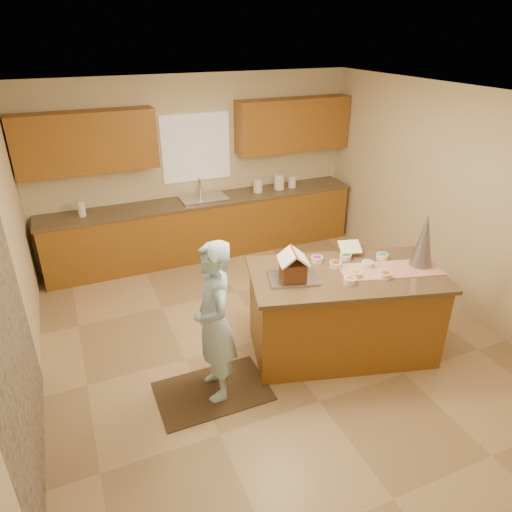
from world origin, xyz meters
name	(u,v)px	position (x,y,z in m)	size (l,w,h in m)	color
floor	(270,337)	(0.00, 0.00, 0.00)	(5.50, 5.50, 0.00)	tan
ceiling	(275,98)	(0.00, 0.00, 2.70)	(5.50, 5.50, 0.00)	silver
wall_back	(197,167)	(0.00, 2.75, 1.35)	(5.50, 5.50, 0.00)	beige
wall_front	(480,412)	(0.00, -2.75, 1.35)	(5.50, 5.50, 0.00)	beige
wall_left	(9,278)	(-2.50, 0.00, 1.35)	(5.50, 5.50, 0.00)	beige
wall_right	(455,201)	(2.50, 0.00, 1.35)	(5.50, 5.50, 0.00)	beige
stone_accent	(10,339)	(-2.48, -0.80, 1.25)	(2.50, 2.50, 0.00)	gray
window_curtain	(196,148)	(0.00, 2.72, 1.65)	(1.05, 0.03, 1.00)	white
back_counter_base	(205,228)	(0.00, 2.45, 0.44)	(4.80, 0.60, 0.88)	brown
back_counter_top	(204,201)	(0.00, 2.45, 0.90)	(4.85, 0.63, 0.04)	brown
upper_cabinet_left	(86,142)	(-1.55, 2.57, 1.90)	(1.85, 0.35, 0.80)	#8A5E1D
upper_cabinet_right	(293,125)	(1.55, 2.57, 1.90)	(1.85, 0.35, 0.80)	#8A5E1D
sink	(204,201)	(0.00, 2.45, 0.89)	(0.70, 0.45, 0.12)	silver
faucet	(200,187)	(0.00, 2.63, 1.06)	(0.03, 0.03, 0.28)	silver
island_base	(343,314)	(0.63, -0.50, 0.47)	(1.92, 0.96, 0.94)	brown
island_top	(346,275)	(0.63, -0.50, 0.96)	(2.01, 1.05, 0.04)	brown
table_runner	(391,269)	(1.09, -0.63, 0.99)	(1.07, 0.38, 0.01)	#AC260C
baking_tray	(293,278)	(0.05, -0.40, 1.00)	(0.49, 0.36, 0.03)	silver
cookbook	(350,247)	(0.89, -0.15, 1.08)	(0.23, 0.02, 0.19)	white
tinsel_tree	(424,240)	(1.45, -0.67, 1.28)	(0.23, 0.23, 0.59)	#B0B1BC
rug	(213,391)	(-0.91, -0.59, 0.01)	(1.10, 0.72, 0.01)	black
boy	(214,322)	(-0.86, -0.59, 0.82)	(0.59, 0.39, 1.62)	#AFDFF8
canister_a	(258,186)	(0.90, 2.45, 1.02)	(0.15, 0.15, 0.20)	white
canister_b	(279,182)	(1.27, 2.45, 1.04)	(0.17, 0.17, 0.24)	white
canister_c	(292,182)	(1.51, 2.45, 1.01)	(0.13, 0.13, 0.18)	white
paper_towel	(81,209)	(-1.76, 2.45, 1.03)	(0.10, 0.10, 0.22)	white
gingerbread_house	(293,267)	(0.05, -0.40, 1.12)	(0.36, 0.37, 0.30)	brown
candy_bowls	(354,266)	(0.76, -0.45, 1.01)	(0.83, 0.71, 0.06)	orange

